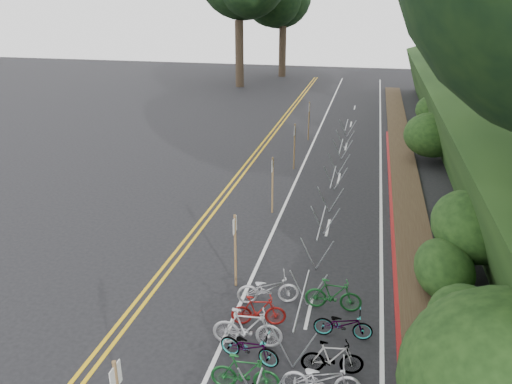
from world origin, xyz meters
TOP-DOWN VIEW (x-y plane):
  - road_markings at (0.63, 10.10)m, footprint 7.47×80.00m
  - red_curb at (5.70, 12.00)m, footprint 0.25×28.00m
  - bike_racks_rest at (3.00, 13.00)m, footprint 1.14×23.00m
  - signposts_rest at (0.60, 14.00)m, footprint 0.08×18.40m
  - bike_front at (1.69, 2.18)m, footprint 0.69×1.92m
  - bike_valet at (2.92, 0.70)m, footprint 3.24×9.13m

SIDE VIEW (x-z plane):
  - road_markings at x=0.63m, z-range 0.00..0.01m
  - red_curb at x=5.70m, z-range 0.00..0.10m
  - bike_valet at x=2.92m, z-range -0.07..1.02m
  - bike_front at x=1.69m, z-range 0.00..1.13m
  - bike_racks_rest at x=3.00m, z-range 0.27..1.44m
  - signposts_rest at x=0.60m, z-range 0.18..2.68m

